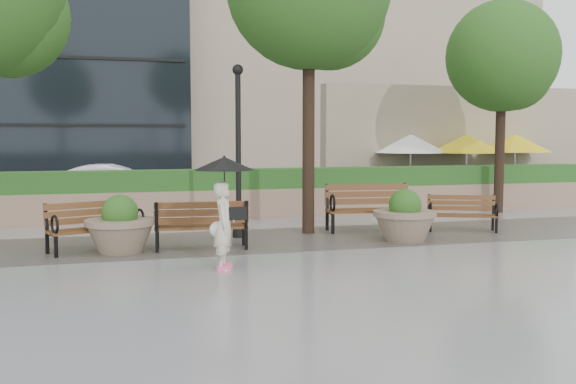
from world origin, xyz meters
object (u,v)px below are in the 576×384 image
object	(u,v)px
planter_right	(405,221)
pedestrian	(224,201)
bench_1	(95,237)
bench_2	(202,235)
bench_3	(370,218)
planter_left	(120,230)
lamppost	(238,163)
car_right	(115,187)
bench_4	(462,221)

from	to	relation	value
planter_right	pedestrian	xyz separation A→B (m)	(-4.24, -1.77, 0.72)
bench_1	pedestrian	xyz separation A→B (m)	(2.15, -2.33, 0.87)
bench_1	bench_2	bearing A→B (deg)	-32.68
bench_2	bench_3	world-z (taller)	bench_3
planter_left	lamppost	bearing A→B (deg)	24.56
bench_2	car_right	distance (m)	7.76
lamppost	bench_2	bearing A→B (deg)	-128.74
bench_2	pedestrian	size ratio (longest dim) A/B	1.00
bench_4	pedestrian	bearing A→B (deg)	-133.29
bench_3	lamppost	distance (m)	3.46
car_right	pedestrian	bearing A→B (deg)	-165.04
bench_4	planter_left	bearing A→B (deg)	-152.18
planter_left	bench_2	bearing A→B (deg)	-3.13
bench_3	planter_left	distance (m)	5.90
bench_1	planter_right	bearing A→B (deg)	-27.40
bench_2	pedestrian	world-z (taller)	pedestrian
bench_2	planter_right	xyz separation A→B (m)	(4.35, -0.19, 0.15)
bench_1	planter_left	xyz separation A→B (m)	(0.47, -0.28, 0.16)
planter_left	bench_4	bearing A→B (deg)	4.63
bench_3	bench_4	bearing A→B (deg)	-10.48
bench_2	bench_4	xyz separation A→B (m)	(6.28, 0.72, -0.04)
planter_left	lamppost	distance (m)	3.09
planter_left	lamppost	xyz separation A→B (m)	(2.58, 1.18, 1.23)
planter_left	car_right	xyz separation A→B (m)	(0.00, 7.51, 0.25)
bench_3	bench_4	size ratio (longest dim) A/B	1.26
bench_4	planter_right	world-z (taller)	planter_right
planter_left	planter_right	xyz separation A→B (m)	(5.91, -0.28, 0.00)
bench_4	bench_2	bearing A→B (deg)	-150.27
bench_2	pedestrian	distance (m)	2.15
car_right	pedestrian	world-z (taller)	pedestrian
bench_4	pedestrian	size ratio (longest dim) A/B	0.89
planter_right	lamppost	bearing A→B (deg)	156.46
bench_3	lamppost	xyz separation A→B (m)	(-3.18, -0.08, 1.35)
bench_4	planter_right	bearing A→B (deg)	-131.58
planter_right	pedestrian	bearing A→B (deg)	-157.28
planter_left	planter_right	size ratio (longest dim) A/B	1.00
lamppost	pedestrian	world-z (taller)	lamppost
bench_1	pedestrian	world-z (taller)	pedestrian
bench_2	car_right	world-z (taller)	car_right
bench_2	bench_3	size ratio (longest dim) A/B	0.89
bench_4	planter_right	distance (m)	2.15
planter_right	car_right	size ratio (longest dim) A/B	0.32
pedestrian	lamppost	bearing A→B (deg)	2.30
bench_3	pedestrian	size ratio (longest dim) A/B	1.12
bench_1	bench_4	xyz separation A→B (m)	(8.32, 0.35, -0.03)
planter_left	planter_right	world-z (taller)	planter_right
planter_left	pedestrian	distance (m)	2.74
planter_left	car_right	bearing A→B (deg)	89.99
lamppost	pedestrian	xyz separation A→B (m)	(-0.90, -3.23, -0.52)
bench_2	lamppost	bearing A→B (deg)	-122.97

